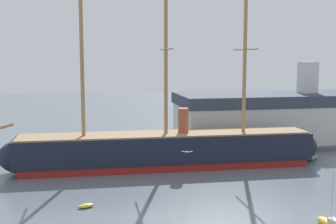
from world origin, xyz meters
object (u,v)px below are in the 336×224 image
Objects in this scene: dockside_warehouse_right at (273,119)px; seagull_in_flight at (187,152)px; tall_ship at (166,149)px; sailboat_far_right at (312,157)px; motorboat_distant_centre at (161,149)px; dinghy_alongside_bow at (86,206)px.

dockside_warehouse_right reaches higher than seagull_in_flight.
sailboat_far_right is at bearing 1.00° from tall_ship.
dockside_warehouse_right reaches higher than motorboat_distant_centre.
dinghy_alongside_bow is 0.54× the size of motorboat_distant_centre.
seagull_in_flight reaches higher than sailboat_far_right.
seagull_in_flight is (-30.13, -30.95, 8.83)m from sailboat_far_right.
sailboat_far_right is 1.39× the size of motorboat_distant_centre.
seagull_in_flight is (-5.15, -42.22, 8.72)m from motorboat_distant_centre.
dinghy_alongside_bow is at bearing -139.74° from dockside_warehouse_right.
dinghy_alongside_bow is 0.05× the size of dockside_warehouse_right.
tall_ship is 54.39× the size of seagull_in_flight.
sailboat_far_right reaches higher than motorboat_distant_centre.
motorboat_distant_centre is 0.10× the size of dockside_warehouse_right.
dinghy_alongside_bow is 18.50m from seagull_in_flight.
tall_ship reaches higher than dockside_warehouse_right.
tall_ship is 10.07× the size of sailboat_far_right.
dockside_warehouse_right is at bearing 57.45° from seagull_in_flight.
seagull_in_flight reaches higher than dinghy_alongside_bow.
motorboat_distant_centre reaches higher than dinghy_alongside_bow.
dinghy_alongside_bow is 50.79m from dockside_warehouse_right.
tall_ship reaches higher than seagull_in_flight.
tall_ship is 25.83× the size of dinghy_alongside_bow.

